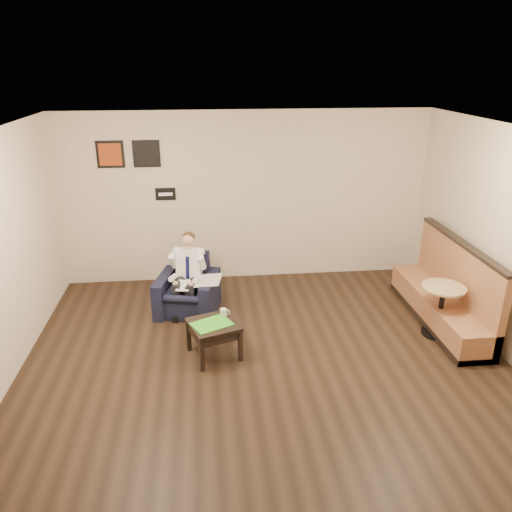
{
  "coord_description": "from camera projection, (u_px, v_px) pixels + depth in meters",
  "views": [
    {
      "loc": [
        -0.69,
        -4.94,
        3.51
      ],
      "look_at": [
        -0.03,
        1.2,
        1.07
      ],
      "focal_mm": 35.0,
      "sensor_mm": 36.0,
      "label": 1
    }
  ],
  "objects": [
    {
      "name": "lap_papers",
      "position": [
        183.0,
        285.0,
        7.13
      ],
      "size": [
        0.23,
        0.29,
        0.01
      ],
      "primitive_type": "cube",
      "rotation": [
        0.0,
        0.0,
        -0.16
      ],
      "color": "white",
      "rests_on": "seated_man"
    },
    {
      "name": "smartphone",
      "position": [
        213.0,
        316.0,
        6.34
      ],
      "size": [
        0.15,
        0.09,
        0.01
      ],
      "primitive_type": "cube",
      "rotation": [
        0.0,
        0.0,
        0.16
      ],
      "color": "black",
      "rests_on": "side_table"
    },
    {
      "name": "cafe_table",
      "position": [
        440.0,
        311.0,
        6.72
      ],
      "size": [
        0.65,
        0.65,
        0.72
      ],
      "primitive_type": "cylinder",
      "rotation": [
        0.0,
        0.0,
        0.13
      ],
      "color": "tan",
      "rests_on": "ground"
    },
    {
      "name": "wall_back",
      "position": [
        246.0,
        198.0,
        8.19
      ],
      "size": [
        6.0,
        0.02,
        2.8
      ],
      "primitive_type": "cube",
      "color": "beige",
      "rests_on": "ground"
    },
    {
      "name": "wall_front",
      "position": [
        346.0,
        488.0,
        2.64
      ],
      "size": [
        6.0,
        0.02,
        2.8
      ],
      "primitive_type": "cube",
      "color": "beige",
      "rests_on": "ground"
    },
    {
      "name": "side_table",
      "position": [
        214.0,
        339.0,
        6.27
      ],
      "size": [
        0.72,
        0.72,
        0.46
      ],
      "primitive_type": "cube",
      "rotation": [
        0.0,
        0.0,
        0.34
      ],
      "color": "black",
      "rests_on": "ground"
    },
    {
      "name": "green_folder",
      "position": [
        212.0,
        324.0,
        6.16
      ],
      "size": [
        0.56,
        0.51,
        0.01
      ],
      "primitive_type": "cube",
      "rotation": [
        0.0,
        0.0,
        0.48
      ],
      "color": "green",
      "rests_on": "side_table"
    },
    {
      "name": "ground",
      "position": [
        269.0,
        377.0,
        5.92
      ],
      "size": [
        6.0,
        6.0,
        0.0
      ],
      "primitive_type": "plane",
      "color": "black",
      "rests_on": "ground"
    },
    {
      "name": "art_print_right",
      "position": [
        146.0,
        154.0,
        7.74
      ],
      "size": [
        0.42,
        0.03,
        0.42
      ],
      "primitive_type": "cube",
      "color": "black",
      "rests_on": "wall_back"
    },
    {
      "name": "newspaper",
      "position": [
        208.0,
        280.0,
        7.17
      ],
      "size": [
        0.43,
        0.5,
        0.01
      ],
      "primitive_type": "cube",
      "rotation": [
        0.0,
        0.0,
        -0.18
      ],
      "color": "silver",
      "rests_on": "armchair"
    },
    {
      "name": "coffee_mug",
      "position": [
        223.0,
        312.0,
        6.35
      ],
      "size": [
        0.11,
        0.11,
        0.1
      ],
      "primitive_type": "cylinder",
      "rotation": [
        0.0,
        0.0,
        0.34
      ],
      "color": "white",
      "rests_on": "side_table"
    },
    {
      "name": "banquette",
      "position": [
        443.0,
        284.0,
        6.98
      ],
      "size": [
        0.55,
        2.3,
        1.18
      ],
      "primitive_type": "cube",
      "color": "#965D3A",
      "rests_on": "ground"
    },
    {
      "name": "armchair",
      "position": [
        187.0,
        286.0,
        7.34
      ],
      "size": [
        1.01,
        1.01,
        0.82
      ],
      "primitive_type": "cube",
      "rotation": [
        0.0,
        0.0,
        -0.23
      ],
      "color": "black",
      "rests_on": "ground"
    },
    {
      "name": "ceiling",
      "position": [
        272.0,
        137.0,
        4.9
      ],
      "size": [
        6.0,
        6.0,
        0.02
      ],
      "primitive_type": "cube",
      "color": "white",
      "rests_on": "wall_back"
    },
    {
      "name": "art_print_left",
      "position": [
        110.0,
        154.0,
        7.69
      ],
      "size": [
        0.42,
        0.03,
        0.42
      ],
      "primitive_type": "cube",
      "color": "#A63C14",
      "rests_on": "wall_back"
    },
    {
      "name": "seated_man",
      "position": [
        185.0,
        279.0,
        7.19
      ],
      "size": [
        0.7,
        0.9,
        1.12
      ],
      "primitive_type": null,
      "rotation": [
        0.0,
        0.0,
        -0.23
      ],
      "color": "white",
      "rests_on": "armchair"
    },
    {
      "name": "seating_sign",
      "position": [
        166.0,
        194.0,
        8.01
      ],
      "size": [
        0.32,
        0.02,
        0.2
      ],
      "primitive_type": "cube",
      "color": "black",
      "rests_on": "wall_back"
    }
  ]
}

